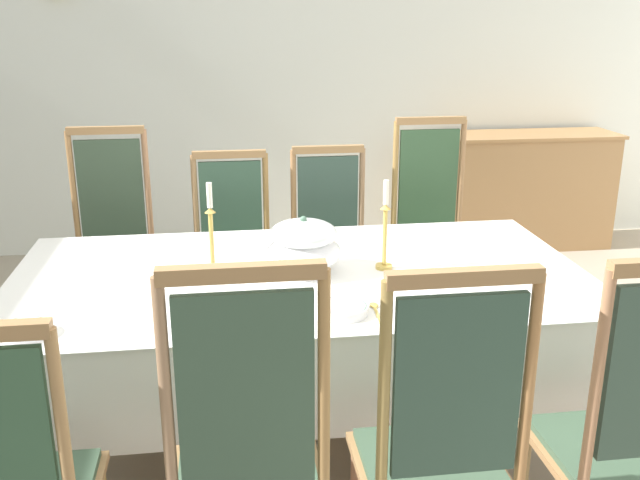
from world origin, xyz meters
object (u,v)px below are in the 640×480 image
at_px(dining_table, 300,289).
at_px(chair_south_d, 628,433).
at_px(sideboard, 520,190).
at_px(chair_north_d, 432,229).
at_px(bowl_near_left, 24,330).
at_px(chair_south_c, 439,448).
at_px(spoon_secondary, 375,308).
at_px(chair_north_a, 112,243).
at_px(candlestick_west, 212,239).
at_px(chair_south_b, 248,460).
at_px(chair_north_b, 233,247).
at_px(candlestick_east, 385,233).
at_px(soup_tureen, 304,245).
at_px(chair_north_c, 331,242).
at_px(bowl_near_right, 343,309).

relative_size(dining_table, chair_south_d, 1.93).
height_order(chair_south_d, sideboard, chair_south_d).
xyz_separation_m(chair_north_d, bowl_near_left, (-1.83, -1.49, 0.18)).
height_order(chair_south_c, spoon_secondary, chair_south_c).
distance_m(dining_table, spoon_secondary, 0.47).
bearing_deg(chair_south_d, chair_north_a, 130.86).
bearing_deg(chair_north_d, candlestick_west, 40.05).
xyz_separation_m(chair_north_a, bowl_near_left, (-0.06, -1.49, 0.19)).
relative_size(chair_south_c, chair_north_d, 0.97).
bearing_deg(dining_table, spoon_secondary, -61.26).
bearing_deg(chair_south_b, chair_north_b, 90.00).
height_order(chair_north_b, chair_north_d, chair_north_d).
height_order(chair_south_d, candlestick_east, chair_south_d).
relative_size(soup_tureen, candlestick_east, 0.81).
relative_size(soup_tureen, spoon_secondary, 1.71).
bearing_deg(chair_north_d, dining_table, 49.75).
xyz_separation_m(chair_north_a, spoon_secondary, (1.13, -1.43, 0.17)).
xyz_separation_m(chair_south_d, bowl_near_left, (-1.83, 0.55, 0.20)).
xyz_separation_m(candlestick_east, sideboard, (1.68, 2.49, -0.48)).
bearing_deg(chair_south_c, chair_north_c, 90.00).
distance_m(chair_south_c, chair_north_d, 2.12).
height_order(chair_south_d, bowl_near_right, chair_south_d).
relative_size(dining_table, sideboard, 1.61).
bearing_deg(chair_south_d, candlestick_east, 116.77).
distance_m(chair_south_b, chair_south_d, 1.13).
bearing_deg(chair_north_a, dining_table, 131.40).
relative_size(soup_tureen, sideboard, 0.21).
height_order(chair_north_c, candlestick_west, candlestick_west).
height_order(dining_table, sideboard, sideboard).
relative_size(chair_south_b, chair_north_d, 1.00).
distance_m(soup_tureen, candlestick_east, 0.34).
relative_size(chair_south_d, sideboard, 0.83).
bearing_deg(bowl_near_left, chair_north_b, 64.49).
bearing_deg(chair_south_b, chair_north_a, 107.41).
distance_m(chair_south_b, chair_north_b, 2.04).
xyz_separation_m(soup_tureen, sideboard, (2.01, 2.49, -0.45)).
xyz_separation_m(chair_north_a, soup_tureen, (0.92, -1.02, 0.28)).
bearing_deg(chair_south_c, chair_south_d, -0.01).
xyz_separation_m(dining_table, chair_north_c, (0.29, 1.01, -0.13)).
bearing_deg(bowl_near_left, spoon_secondary, 2.71).
relative_size(bowl_near_right, spoon_secondary, 0.99).
bearing_deg(chair_north_c, chair_north_b, 0.09).
relative_size(chair_south_b, chair_north_b, 1.15).
distance_m(chair_north_c, chair_north_d, 0.58).
bearing_deg(chair_north_d, bowl_near_right, 62.46).
height_order(chair_north_b, chair_south_c, chair_south_c).
bearing_deg(bowl_near_right, chair_south_b, -121.88).
bearing_deg(soup_tureen, chair_north_b, 105.21).
xyz_separation_m(chair_north_a, candlestick_west, (0.55, -1.02, 0.32)).
bearing_deg(chair_south_c, chair_north_a, 120.15).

